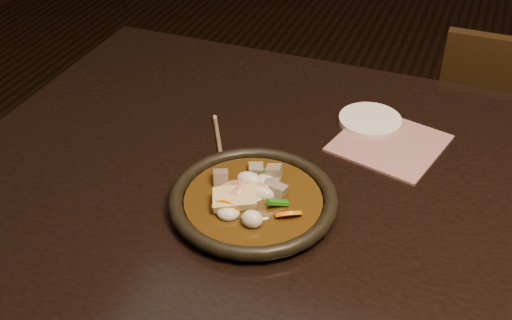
% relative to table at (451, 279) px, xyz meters
% --- Properties ---
extents(table, '(1.60, 0.90, 0.75)m').
position_rel_table_xyz_m(table, '(0.00, 0.00, 0.00)').
color(table, black).
rests_on(table, floor).
extents(chair, '(0.39, 0.39, 0.81)m').
position_rel_table_xyz_m(chair, '(0.08, 0.66, -0.23)').
color(chair, black).
rests_on(chair, floor).
extents(plate, '(0.25, 0.25, 0.03)m').
position_rel_table_xyz_m(plate, '(-0.29, -0.04, 0.09)').
color(plate, black).
rests_on(plate, table).
extents(stirfry, '(0.16, 0.14, 0.05)m').
position_rel_table_xyz_m(stirfry, '(-0.30, -0.04, 0.09)').
color(stirfry, '#39220A').
rests_on(stirfry, plate).
extents(saucer_left, '(0.11, 0.11, 0.01)m').
position_rel_table_xyz_m(saucer_left, '(-0.19, 0.25, 0.08)').
color(saucer_left, white).
rests_on(saucer_left, table).
extents(chopsticks, '(0.12, 0.21, 0.01)m').
position_rel_table_xyz_m(chopsticks, '(-0.39, 0.06, 0.08)').
color(chopsticks, tan).
rests_on(chopsticks, table).
extents(napkin, '(0.20, 0.20, 0.00)m').
position_rel_table_xyz_m(napkin, '(-0.14, 0.20, 0.08)').
color(napkin, '#965C60').
rests_on(napkin, table).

